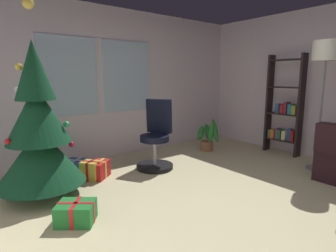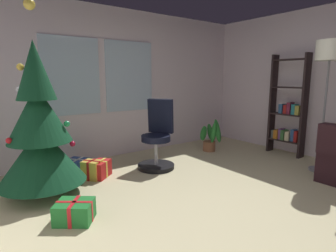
% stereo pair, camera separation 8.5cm
% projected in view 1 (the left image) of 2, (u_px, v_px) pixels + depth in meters
% --- Properties ---
extents(ground_plane, '(5.10, 5.68, 0.10)m').
position_uv_depth(ground_plane, '(258.00, 219.00, 2.82)').
color(ground_plane, beige).
extents(wall_back_with_windows, '(5.10, 0.12, 2.53)m').
position_uv_depth(wall_back_with_windows, '(118.00, 83.00, 4.82)').
color(wall_back_with_windows, silver).
rests_on(wall_back_with_windows, ground_plane).
extents(holiday_tree, '(0.98, 0.98, 2.20)m').
position_uv_depth(holiday_tree, '(39.00, 134.00, 3.12)').
color(holiday_tree, '#4C331E').
rests_on(holiday_tree, ground_plane).
extents(gift_box_red, '(0.38, 0.36, 0.24)m').
position_uv_depth(gift_box_red, '(99.00, 170.00, 3.81)').
color(gift_box_red, red).
rests_on(gift_box_red, ground_plane).
extents(gift_box_green, '(0.44, 0.43, 0.21)m').
position_uv_depth(gift_box_green, '(76.00, 213.00, 2.63)').
color(gift_box_green, '#1E722D').
rests_on(gift_box_green, ground_plane).
extents(gift_box_gold, '(0.29, 0.31, 0.26)m').
position_uv_depth(gift_box_gold, '(91.00, 171.00, 3.74)').
color(gift_box_gold, gold).
rests_on(gift_box_gold, ground_plane).
extents(gift_box_blue, '(0.42, 0.43, 0.19)m').
position_uv_depth(gift_box_blue, '(76.00, 166.00, 4.03)').
color(gift_box_blue, '#2D4C99').
rests_on(gift_box_blue, ground_plane).
extents(office_chair, '(0.59, 0.58, 1.05)m').
position_uv_depth(office_chair, '(156.00, 141.00, 4.21)').
color(office_chair, black).
rests_on(office_chair, ground_plane).
extents(bookshelf, '(0.18, 0.64, 1.78)m').
position_uv_depth(bookshelf, '(284.00, 111.00, 4.94)').
color(bookshelf, black).
rests_on(bookshelf, ground_plane).
extents(floor_lamp, '(0.38, 0.38, 1.89)m').
position_uv_depth(floor_lamp, '(326.00, 60.00, 3.90)').
color(floor_lamp, slate).
rests_on(floor_lamp, ground_plane).
extents(potted_plant, '(0.31, 0.50, 0.63)m').
position_uv_depth(potted_plant, '(207.00, 137.00, 5.22)').
color(potted_plant, brown).
rests_on(potted_plant, ground_plane).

